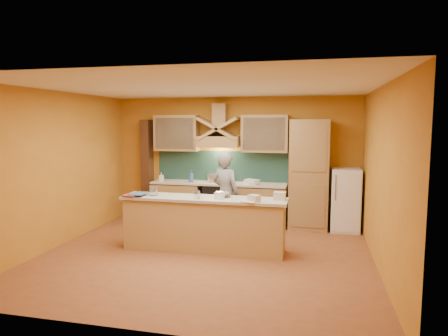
% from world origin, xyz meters
% --- Properties ---
extents(floor, '(5.50, 5.00, 0.01)m').
position_xyz_m(floor, '(0.00, 0.00, 0.00)').
color(floor, brown).
rests_on(floor, ground).
extents(ceiling, '(5.50, 5.00, 0.01)m').
position_xyz_m(ceiling, '(0.00, 0.00, 2.80)').
color(ceiling, white).
rests_on(ceiling, wall_back).
extents(wall_back, '(5.50, 0.02, 2.80)m').
position_xyz_m(wall_back, '(0.00, 2.50, 1.40)').
color(wall_back, '#C27F25').
rests_on(wall_back, floor).
extents(wall_front, '(5.50, 0.02, 2.80)m').
position_xyz_m(wall_front, '(0.00, -2.50, 1.40)').
color(wall_front, '#C27F25').
rests_on(wall_front, floor).
extents(wall_left, '(0.02, 5.00, 2.80)m').
position_xyz_m(wall_left, '(-2.75, 0.00, 1.40)').
color(wall_left, '#C27F25').
rests_on(wall_left, floor).
extents(wall_right, '(0.02, 5.00, 2.80)m').
position_xyz_m(wall_right, '(2.75, 0.00, 1.40)').
color(wall_right, '#C27F25').
rests_on(wall_right, floor).
extents(base_cabinet_left, '(1.10, 0.60, 0.86)m').
position_xyz_m(base_cabinet_left, '(-1.25, 2.20, 0.43)').
color(base_cabinet_left, '#A17B49').
rests_on(base_cabinet_left, floor).
extents(base_cabinet_right, '(1.10, 0.60, 0.86)m').
position_xyz_m(base_cabinet_right, '(0.65, 2.20, 0.43)').
color(base_cabinet_right, '#A17B49').
rests_on(base_cabinet_right, floor).
extents(counter_top, '(3.00, 0.62, 0.04)m').
position_xyz_m(counter_top, '(-0.30, 2.20, 0.90)').
color(counter_top, '#BEB4A1').
rests_on(counter_top, base_cabinet_left).
extents(stove, '(0.60, 0.58, 0.90)m').
position_xyz_m(stove, '(-0.30, 2.20, 0.45)').
color(stove, black).
rests_on(stove, floor).
extents(backsplash, '(3.00, 0.03, 0.70)m').
position_xyz_m(backsplash, '(-0.30, 2.48, 1.25)').
color(backsplash, '#183632').
rests_on(backsplash, wall_back).
extents(range_hood, '(0.92, 0.50, 0.24)m').
position_xyz_m(range_hood, '(-0.30, 2.25, 1.82)').
color(range_hood, '#A17B49').
rests_on(range_hood, wall_back).
extents(hood_chimney, '(0.30, 0.30, 0.50)m').
position_xyz_m(hood_chimney, '(-0.30, 2.35, 2.40)').
color(hood_chimney, '#A17B49').
rests_on(hood_chimney, wall_back).
extents(upper_cabinet_left, '(1.00, 0.35, 0.80)m').
position_xyz_m(upper_cabinet_left, '(-1.30, 2.33, 2.00)').
color(upper_cabinet_left, '#A17B49').
rests_on(upper_cabinet_left, wall_back).
extents(upper_cabinet_right, '(1.00, 0.35, 0.80)m').
position_xyz_m(upper_cabinet_right, '(0.70, 2.33, 2.00)').
color(upper_cabinet_right, '#A17B49').
rests_on(upper_cabinet_right, wall_back).
extents(pantry_column, '(0.80, 0.60, 2.30)m').
position_xyz_m(pantry_column, '(1.65, 2.20, 1.15)').
color(pantry_column, '#A17B49').
rests_on(pantry_column, floor).
extents(fridge, '(0.58, 0.60, 1.30)m').
position_xyz_m(fridge, '(2.40, 2.20, 0.65)').
color(fridge, white).
rests_on(fridge, floor).
extents(trim_column_left, '(0.20, 0.30, 2.30)m').
position_xyz_m(trim_column_left, '(-2.05, 2.35, 1.15)').
color(trim_column_left, '#472816').
rests_on(trim_column_left, floor).
extents(island_body, '(2.80, 0.55, 0.88)m').
position_xyz_m(island_body, '(-0.10, 0.30, 0.44)').
color(island_body, tan).
rests_on(island_body, floor).
extents(island_top, '(2.90, 0.62, 0.05)m').
position_xyz_m(island_top, '(-0.10, 0.30, 0.92)').
color(island_top, '#BEB4A1').
rests_on(island_top, island_body).
extents(person, '(0.72, 0.61, 1.67)m').
position_xyz_m(person, '(0.07, 1.29, 0.84)').
color(person, gray).
rests_on(person, floor).
extents(pot_large, '(0.30, 0.30, 0.17)m').
position_xyz_m(pot_large, '(-0.39, 2.23, 0.98)').
color(pot_large, silver).
rests_on(pot_large, stove).
extents(pot_small, '(0.22, 0.22, 0.13)m').
position_xyz_m(pot_small, '(-0.24, 2.19, 0.96)').
color(pot_small, silver).
rests_on(pot_small, stove).
extents(soap_bottle_a, '(0.10, 0.10, 0.20)m').
position_xyz_m(soap_bottle_a, '(-1.60, 2.07, 1.02)').
color(soap_bottle_a, silver).
rests_on(soap_bottle_a, counter_top).
extents(soap_bottle_b, '(0.14, 0.14, 0.26)m').
position_xyz_m(soap_bottle_b, '(-0.90, 2.09, 1.05)').
color(soap_bottle_b, '#354F93').
rests_on(soap_bottle_b, counter_top).
extents(bowl_back, '(0.23, 0.23, 0.07)m').
position_xyz_m(bowl_back, '(0.50, 2.07, 0.96)').
color(bowl_back, white).
rests_on(bowl_back, counter_top).
extents(dish_rack, '(0.34, 0.30, 0.10)m').
position_xyz_m(dish_rack, '(0.46, 2.12, 0.97)').
color(dish_rack, silver).
rests_on(dish_rack, counter_top).
extents(book_lower, '(0.32, 0.39, 0.03)m').
position_xyz_m(book_lower, '(-1.48, 0.18, 0.96)').
color(book_lower, '#AA3C3E').
rests_on(book_lower, island_top).
extents(book_upper, '(0.27, 0.35, 0.03)m').
position_xyz_m(book_upper, '(-1.39, 0.19, 0.98)').
color(book_upper, '#39567E').
rests_on(book_upper, island_top).
extents(jar_large, '(0.16, 0.16, 0.17)m').
position_xyz_m(jar_large, '(-1.02, 0.27, 1.03)').
color(jar_large, silver).
rests_on(jar_large, island_top).
extents(jar_small, '(0.12, 0.12, 0.14)m').
position_xyz_m(jar_small, '(-0.18, 0.16, 1.01)').
color(jar_small, silver).
rests_on(jar_small, island_top).
extents(kitchen_scale, '(0.16, 0.16, 0.11)m').
position_xyz_m(kitchen_scale, '(0.20, 0.23, 1.00)').
color(kitchen_scale, white).
rests_on(kitchen_scale, island_top).
extents(mixing_bowl, '(0.33, 0.33, 0.07)m').
position_xyz_m(mixing_bowl, '(0.21, 0.44, 0.98)').
color(mixing_bowl, silver).
rests_on(mixing_bowl, island_top).
extents(cloth, '(0.28, 0.23, 0.02)m').
position_xyz_m(cloth, '(0.73, 0.07, 0.95)').
color(cloth, beige).
rests_on(cloth, island_top).
extents(grocery_bag_a, '(0.20, 0.16, 0.13)m').
position_xyz_m(grocery_bag_a, '(1.21, 0.38, 1.01)').
color(grocery_bag_a, beige).
rests_on(grocery_bag_a, island_top).
extents(grocery_bag_b, '(0.23, 0.21, 0.11)m').
position_xyz_m(grocery_bag_b, '(0.81, 0.12, 1.00)').
color(grocery_bag_b, beige).
rests_on(grocery_bag_b, island_top).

